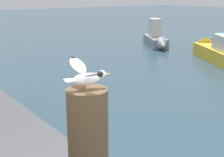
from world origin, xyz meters
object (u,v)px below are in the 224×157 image
boat_grey (156,39)px  mooring_post (88,148)px  boat_yellow (220,52)px  seagull (87,75)px

boat_grey → mooring_post: bearing=-46.1°
mooring_post → boat_yellow: (-6.79, 11.48, -1.42)m
mooring_post → boat_grey: size_ratio=0.29×
seagull → boat_yellow: seagull is taller
mooring_post → seagull: (0.00, 0.00, 0.63)m
boat_grey → boat_yellow: 4.81m
mooring_post → boat_yellow: 13.42m
seagull → boat_grey: 16.79m
boat_grey → boat_yellow: size_ratio=0.66×
seagull → mooring_post: bearing=-101.1°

